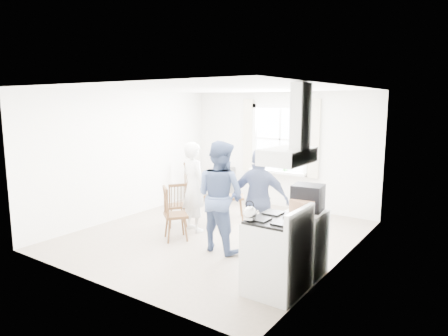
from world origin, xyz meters
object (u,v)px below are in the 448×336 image
gas_stove (277,255)px  windsor_chair_c (177,200)px  windsor_chair_a (193,178)px  person_mid (220,196)px  low_cabinet (305,242)px  stereo_stack (308,198)px  windsor_chair_b (170,208)px  person_left (194,187)px  person_right (259,200)px

gas_stove → windsor_chair_c: 3.07m
windsor_chair_a → windsor_chair_c: 1.85m
gas_stove → person_mid: person_mid is taller
low_cabinet → person_mid: size_ratio=0.51×
stereo_stack → person_mid: person_mid is taller
stereo_stack → windsor_chair_b: (-2.48, -0.08, -0.50)m
windsor_chair_b → windsor_chair_c: 0.72m
windsor_chair_a → windsor_chair_c: size_ratio=1.14×
windsor_chair_b → windsor_chair_c: bearing=120.8°
gas_stove → person_left: bearing=151.1°
person_left → person_mid: person_mid is taller
gas_stove → person_right: bearing=128.4°
low_cabinet → windsor_chair_b: bearing=-179.4°
person_left → person_right: 1.49m
person_left → windsor_chair_a: bearing=-33.8°
stereo_stack → windsor_chair_b: size_ratio=0.46×
stereo_stack → person_right: person_right is taller
stereo_stack → person_right: (-0.99, 0.41, -0.26)m
person_left → low_cabinet: bearing=-177.4°
person_left → windsor_chair_c: bearing=22.9°
windsor_chair_a → windsor_chair_c: bearing=-60.5°
low_cabinet → stereo_stack: (-0.00, 0.05, 0.63)m
gas_stove → person_left: person_left is taller
gas_stove → person_left: size_ratio=0.67×
low_cabinet → person_mid: bearing=176.3°
windsor_chair_a → windsor_chair_c: windsor_chair_a is taller
gas_stove → person_mid: bearing=150.9°
gas_stove → windsor_chair_b: 2.51m
windsor_chair_b → person_right: person_right is taller
windsor_chair_a → windsor_chair_b: windsor_chair_a is taller
stereo_stack → person_mid: 1.51m
windsor_chair_c → person_right: (1.86, -0.13, 0.29)m
person_right → windsor_chair_b: bearing=5.3°
stereo_stack → windsor_chair_c: 2.95m
stereo_stack → person_left: (-2.47, 0.58, -0.25)m
windsor_chair_b → person_left: (0.01, 0.66, 0.25)m
gas_stove → stereo_stack: 0.96m
gas_stove → low_cabinet: 0.70m
person_mid → person_right: person_mid is taller
stereo_stack → windsor_chair_c: bearing=169.3°
windsor_chair_a → person_right: person_right is taller
windsor_chair_c → person_right: person_right is taller
windsor_chair_b → person_left: size_ratio=0.57×
windsor_chair_c → person_right: 1.89m
windsor_chair_a → gas_stove: bearing=-38.1°
low_cabinet → windsor_chair_a: bearing=149.7°
windsor_chair_b → person_mid: person_mid is taller
gas_stove → windsor_chair_a: (-3.69, 2.90, 0.12)m
person_mid → person_left: bearing=-22.3°
person_mid → gas_stove: bearing=157.2°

